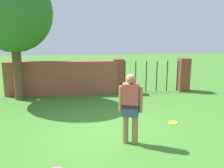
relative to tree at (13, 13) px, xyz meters
The scene contains 6 objects.
ground_plane 5.55m from the tree, 48.84° to the right, with size 40.00×40.00×0.00m, color #3D7528.
brick_wall 2.96m from the tree, 22.74° to the left, with size 4.40×0.50×1.34m, color brown.
tree is the anchor object (origin of this frame).
person 5.78m from the tree, 49.50° to the right, with size 0.52×0.32×1.62m.
fence_gate 5.79m from the tree, ahead, with size 3.22×0.44×1.40m.
frisbee_yellow 6.51m from the tree, 31.19° to the right, with size 0.27×0.27×0.02m, color yellow.
Camera 1 is at (-0.54, -5.78, 2.56)m, focal length 39.47 mm.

